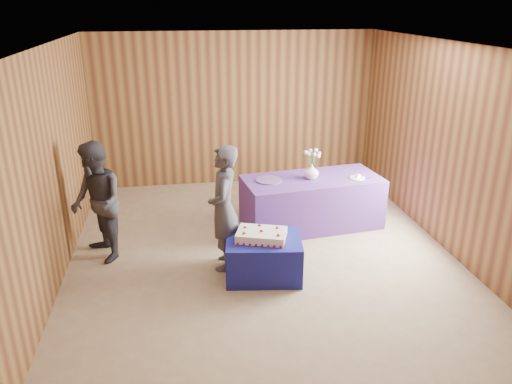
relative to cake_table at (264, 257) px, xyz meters
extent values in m
plane|color=#9B8C6B|center=(0.07, 0.46, -0.25)|extent=(6.00, 6.00, 0.00)
cube|color=brown|center=(0.07, 3.46, 1.10)|extent=(5.00, 0.04, 2.70)
cube|color=brown|center=(0.07, -2.54, 1.10)|extent=(5.00, 0.04, 2.70)
cube|color=brown|center=(-2.43, 0.46, 1.10)|extent=(0.04, 6.00, 2.70)
cube|color=brown|center=(2.57, 0.46, 1.10)|extent=(0.04, 6.00, 2.70)
cube|color=white|center=(0.07, 0.46, 2.45)|extent=(5.00, 6.00, 0.04)
cube|color=navy|center=(0.00, 0.00, 0.00)|extent=(0.99, 0.82, 0.50)
cube|color=#593187|center=(0.96, 1.34, 0.12)|extent=(2.10, 1.14, 0.75)
cube|color=white|center=(-0.03, 0.00, 0.30)|extent=(0.67, 0.55, 0.11)
sphere|color=#A00C1D|center=(-0.36, -0.09, 0.27)|extent=(0.03, 0.03, 0.03)
sphere|color=#A00C1D|center=(0.19, -0.28, 0.27)|extent=(0.03, 0.03, 0.03)
sphere|color=#A00C1D|center=(-0.24, 0.27, 0.27)|extent=(0.03, 0.03, 0.03)
sphere|color=#A00C1D|center=(0.31, 0.09, 0.27)|extent=(0.03, 0.03, 0.03)
sphere|color=#A00C1D|center=(-0.22, -0.04, 0.37)|extent=(0.03, 0.03, 0.03)
cone|color=#175313|center=(-0.20, -0.04, 0.36)|extent=(0.02, 0.03, 0.02)
sphere|color=#A00C1D|center=(0.15, 0.03, 0.37)|extent=(0.03, 0.03, 0.03)
cone|color=#175313|center=(0.17, 0.03, 0.36)|extent=(0.02, 0.03, 0.02)
sphere|color=#A00C1D|center=(-0.03, 0.00, 0.37)|extent=(0.03, 0.03, 0.03)
cone|color=#175313|center=(0.00, 0.00, 0.36)|extent=(0.02, 0.03, 0.02)
imported|color=white|center=(0.94, 1.33, 0.61)|extent=(0.29, 0.29, 0.22)
cylinder|color=#2C6A2A|center=(0.98, 1.33, 0.80)|extent=(0.01, 0.01, 0.17)
sphere|color=silver|center=(1.04, 1.33, 0.89)|extent=(0.06, 0.06, 0.06)
cylinder|color=#2C6A2A|center=(0.97, 1.36, 0.80)|extent=(0.01, 0.01, 0.17)
sphere|color=white|center=(1.01, 1.40, 0.89)|extent=(0.06, 0.06, 0.06)
cylinder|color=#2C6A2A|center=(0.94, 1.37, 0.80)|extent=(0.01, 0.01, 0.17)
sphere|color=silver|center=(0.94, 1.43, 0.89)|extent=(0.06, 0.06, 0.06)
cylinder|color=#2C6A2A|center=(0.91, 1.36, 0.80)|extent=(0.01, 0.01, 0.17)
sphere|color=white|center=(0.87, 1.40, 0.89)|extent=(0.06, 0.06, 0.06)
cylinder|color=#2C6A2A|center=(0.90, 1.33, 0.80)|extent=(0.01, 0.01, 0.17)
sphere|color=silver|center=(0.84, 1.33, 0.89)|extent=(0.06, 0.06, 0.06)
cylinder|color=#2C6A2A|center=(0.91, 1.30, 0.80)|extent=(0.01, 0.01, 0.17)
sphere|color=white|center=(0.87, 1.26, 0.89)|extent=(0.06, 0.06, 0.06)
cylinder|color=#2C6A2A|center=(0.94, 1.29, 0.80)|extent=(0.01, 0.01, 0.17)
sphere|color=silver|center=(0.94, 1.23, 0.89)|extent=(0.06, 0.06, 0.06)
cylinder|color=#2C6A2A|center=(0.97, 1.30, 0.80)|extent=(0.01, 0.01, 0.17)
sphere|color=white|center=(1.01, 1.26, 0.89)|extent=(0.06, 0.06, 0.06)
cylinder|color=#64458B|center=(0.31, 1.33, 0.51)|extent=(0.41, 0.41, 0.02)
cylinder|color=white|center=(1.61, 1.23, 0.51)|extent=(0.29, 0.29, 0.01)
cube|color=white|center=(1.61, 1.23, 0.54)|extent=(0.08, 0.08, 0.05)
sphere|color=#A00C1D|center=(1.61, 1.21, 0.58)|extent=(0.02, 0.02, 0.02)
cube|color=silver|center=(1.70, 1.16, 0.50)|extent=(0.24, 0.14, 0.00)
imported|color=#393943|center=(-0.44, 0.32, 0.54)|extent=(0.46, 0.63, 1.59)
imported|color=#31303A|center=(-2.01, 0.78, 0.53)|extent=(0.86, 0.94, 1.57)
camera|label=1|loc=(-0.95, -5.30, 2.93)|focal=35.00mm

